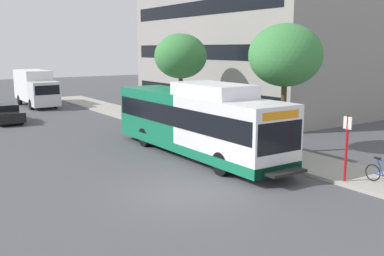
{
  "coord_description": "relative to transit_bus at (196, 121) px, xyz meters",
  "views": [
    {
      "loc": [
        -8.47,
        -13.07,
        5.24
      ],
      "look_at": [
        2.87,
        3.83,
        1.6
      ],
      "focal_mm": 41.86,
      "sensor_mm": 36.0,
      "label": 1
    }
  ],
  "objects": [
    {
      "name": "sidewalk_curb",
      "position": [
        3.26,
        1.25,
        -1.63
      ],
      "size": [
        3.0,
        56.0,
        0.14
      ],
      "primitive_type": "cube",
      "color": "#A8A399",
      "rests_on": "ground"
    },
    {
      "name": "ground_plane",
      "position": [
        -3.74,
        3.25,
        -1.7
      ],
      "size": [
        120.0,
        120.0,
        0.0
      ],
      "primitive_type": "plane",
      "color": "#4C4C51"
    },
    {
      "name": "parked_car_far_lane",
      "position": [
        -5.69,
        15.88,
        -1.04
      ],
      "size": [
        1.8,
        4.5,
        1.33
      ],
      "color": "black",
      "rests_on": "ground"
    },
    {
      "name": "lattice_comm_tower",
      "position": [
        19.68,
        30.47,
        9.31
      ],
      "size": [
        1.1,
        1.1,
        32.79
      ],
      "color": "#B7B7BC",
      "rests_on": "ground"
    },
    {
      "name": "box_truck_background",
      "position": [
        -1.36,
        23.92,
        0.04
      ],
      "size": [
        2.32,
        7.01,
        3.25
      ],
      "color": "silver",
      "rests_on": "ground"
    },
    {
      "name": "transit_bus",
      "position": [
        0.0,
        0.0,
        0.0
      ],
      "size": [
        2.58,
        12.25,
        3.65
      ],
      "color": "white",
      "rests_on": "ground"
    },
    {
      "name": "bus_stop_sign_pole",
      "position": [
        2.06,
        -7.2,
        -0.05
      ],
      "size": [
        0.1,
        0.36,
        2.6
      ],
      "color": "red",
      "rests_on": "sidewalk_curb"
    },
    {
      "name": "street_tree_mid_block",
      "position": [
        4.19,
        8.0,
        2.99
      ],
      "size": [
        3.55,
        3.55,
        6.08
      ],
      "color": "#4C3823",
      "rests_on": "sidewalk_curb"
    },
    {
      "name": "street_tree_near_stop",
      "position": [
        3.98,
        -1.92,
        3.18
      ],
      "size": [
        3.63,
        3.63,
        6.3
      ],
      "color": "#4C3823",
      "rests_on": "sidewalk_curb"
    }
  ]
}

